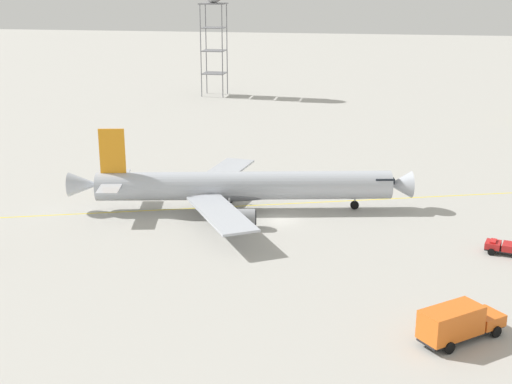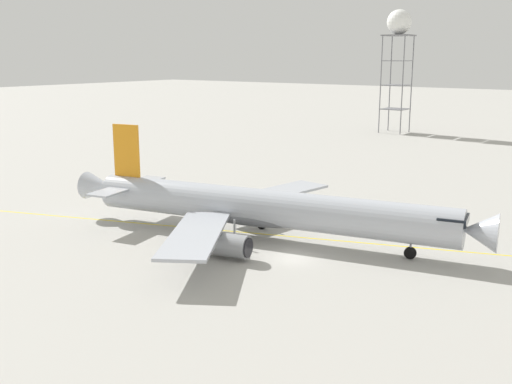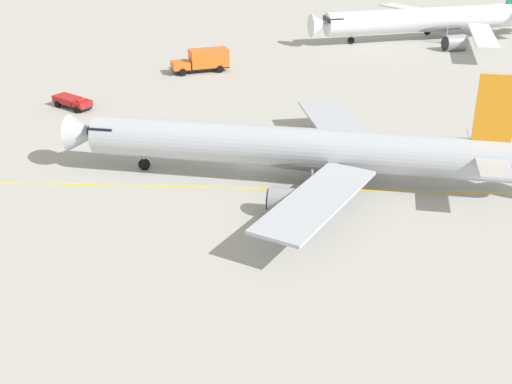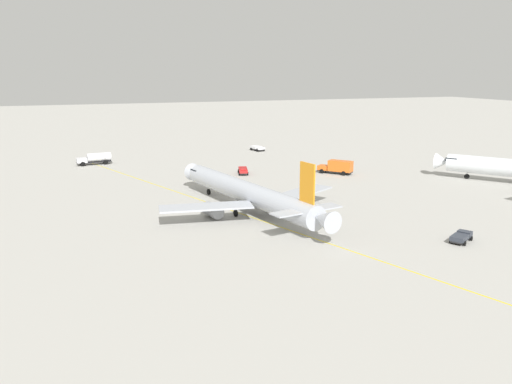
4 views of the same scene
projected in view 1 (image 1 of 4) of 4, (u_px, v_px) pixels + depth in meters
name	position (u px, v px, depth m)	size (l,w,h in m)	color
ground_plane	(281.00, 220.00, 86.14)	(600.00, 600.00, 0.00)	#ADAAA3
airliner_main	(240.00, 187.00, 89.05)	(43.32, 32.12, 10.71)	#B2B7C1
catering_truck_truck	(457.00, 323.00, 57.13)	(7.62, 6.95, 3.10)	#232326
ops_pickup_truck	(511.00, 248.00, 75.13)	(5.52, 3.23, 1.41)	#232326
taxiway_centreline	(278.00, 204.00, 92.26)	(117.69, 40.36, 0.01)	yellow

